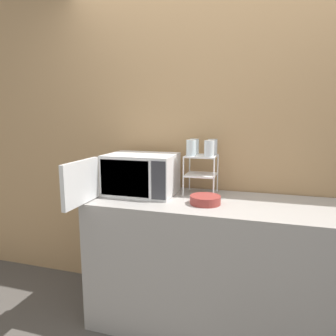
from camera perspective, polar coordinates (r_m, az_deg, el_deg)
wall_back at (r=2.39m, az=10.07°, el=4.72°), size 8.00×0.06×2.60m
counter at (r=2.26m, az=8.27°, el=-17.64°), size 1.70×0.66×0.93m
microwave at (r=2.24m, az=-5.64°, el=-1.21°), size 0.54×0.77×0.30m
dish_rack at (r=2.23m, az=6.33°, el=0.32°), size 0.23×0.22×0.29m
glass_front_left at (r=2.16m, az=4.43°, el=3.84°), size 0.07×0.07×0.12m
glass_back_right at (r=2.26m, az=8.50°, el=4.01°), size 0.07×0.07×0.12m
glass_front_right at (r=2.14m, az=7.85°, el=3.70°), size 0.07×0.07×0.12m
glass_back_left at (r=2.28m, az=5.03°, el=4.14°), size 0.07×0.07×0.12m
bowl at (r=2.01m, az=7.11°, el=-6.06°), size 0.20×0.20×0.06m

